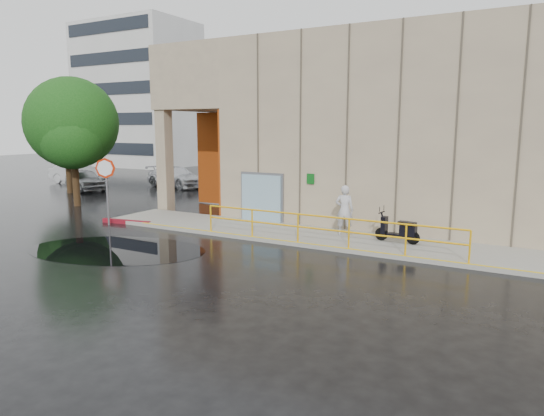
{
  "coord_description": "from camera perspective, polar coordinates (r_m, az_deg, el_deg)",
  "views": [
    {
      "loc": [
        10.63,
        -12.01,
        4.18
      ],
      "look_at": [
        2.33,
        3.0,
        1.31
      ],
      "focal_mm": 32.0,
      "sensor_mm": 36.0,
      "label": 1
    }
  ],
  "objects": [
    {
      "name": "person",
      "position": [
        18.4,
        8.52,
        -0.25
      ],
      "size": [
        0.77,
        0.59,
        1.9
      ],
      "primitive_type": "imported",
      "rotation": [
        0.0,
        0.0,
        3.36
      ],
      "color": "#B6B6BB",
      "rests_on": "sidewalk"
    },
    {
      "name": "car_a",
      "position": [
        34.76,
        -21.15,
        3.13
      ],
      "size": [
        4.5,
        3.12,
        1.42
      ],
      "primitive_type": "imported",
      "rotation": [
        0.0,
        0.0,
        1.18
      ],
      "color": "#A5A8AD",
      "rests_on": "ground"
    },
    {
      "name": "building",
      "position": [
        23.65,
        15.62,
        9.22
      ],
      "size": [
        20.0,
        10.17,
        8.0
      ],
      "color": "gray",
      "rests_on": "ground"
    },
    {
      "name": "car_c",
      "position": [
        34.8,
        -11.24,
        3.61
      ],
      "size": [
        5.24,
        2.99,
        1.43
      ],
      "primitive_type": "imported",
      "rotation": [
        0.0,
        0.0,
        1.36
      ],
      "color": "silver",
      "rests_on": "ground"
    },
    {
      "name": "stop_sign",
      "position": [
        21.82,
        -18.95,
        3.46
      ],
      "size": [
        0.8,
        0.42,
        2.89
      ],
      "rotation": [
        0.0,
        0.0,
        0.06
      ],
      "color": "slate",
      "rests_on": "ground"
    },
    {
      "name": "tree_near",
      "position": [
        27.55,
        -22.48,
        8.86
      ],
      "size": [
        4.74,
        4.74,
        6.77
      ],
      "rotation": [
        0.0,
        0.0,
        -0.21
      ],
      "color": "#312010",
      "rests_on": "ground"
    },
    {
      "name": "distant_building",
      "position": [
        55.69,
        -15.43,
        12.59
      ],
      "size": [
        12.0,
        8.08,
        15.0
      ],
      "color": "#BABAB5",
      "rests_on": "ground"
    },
    {
      "name": "puddle",
      "position": [
        17.63,
        -17.83,
        -4.68
      ],
      "size": [
        7.18,
        5.51,
        0.01
      ],
      "primitive_type": "cube",
      "rotation": [
        0.0,
        0.0,
        0.28
      ],
      "color": "black",
      "rests_on": "ground"
    },
    {
      "name": "sidewalk",
      "position": [
        18.25,
        6.89,
        -3.57
      ],
      "size": [
        20.0,
        3.0,
        0.15
      ],
      "primitive_type": "cube",
      "color": "gray",
      "rests_on": "ground"
    },
    {
      "name": "tree_far",
      "position": [
        33.28,
        -23.09,
        8.29
      ],
      "size": [
        4.47,
        4.47,
        6.32
      ],
      "rotation": [
        0.0,
        0.0,
        -0.16
      ],
      "color": "#312010",
      "rests_on": "ground"
    },
    {
      "name": "red_curb",
      "position": [
        22.11,
        -16.77,
        -1.57
      ],
      "size": [
        2.4,
        0.54,
        0.18
      ],
      "primitive_type": "cube",
      "rotation": [
        0.0,
        0.0,
        0.15
      ],
      "color": "maroon",
      "rests_on": "ground"
    },
    {
      "name": "guardrail",
      "position": [
        16.81,
        5.99,
        -2.57
      ],
      "size": [
        9.56,
        0.06,
        1.03
      ],
      "color": "#FFB60D",
      "rests_on": "sidewalk"
    },
    {
      "name": "scooter",
      "position": [
        17.61,
        14.62,
        -1.66
      ],
      "size": [
        1.64,
        0.67,
        1.25
      ],
      "rotation": [
        0.0,
        0.0,
        -0.1
      ],
      "color": "black",
      "rests_on": "sidewalk"
    },
    {
      "name": "ground",
      "position": [
        16.57,
        -12.22,
        -5.33
      ],
      "size": [
        120.0,
        120.0,
        0.0
      ],
      "primitive_type": "plane",
      "color": "black",
      "rests_on": "ground"
    },
    {
      "name": "car_b",
      "position": [
        39.13,
        -21.85,
        3.8
      ],
      "size": [
        4.64,
        1.74,
        1.51
      ],
      "primitive_type": "imported",
      "rotation": [
        0.0,
        0.0,
        1.6
      ],
      "color": "#BCBBBE",
      "rests_on": "ground"
    }
  ]
}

